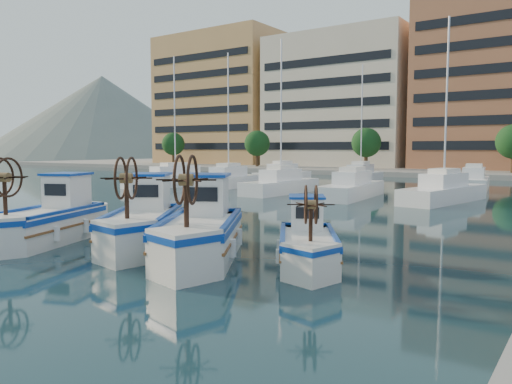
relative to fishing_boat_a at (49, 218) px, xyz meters
name	(u,v)px	position (x,y,z in m)	size (l,w,h in m)	color
ground	(139,253)	(4.16, 0.54, -0.86)	(300.00, 300.00, 0.00)	#1A3A44
hill_west	(104,158)	(-135.84, 110.54, -0.86)	(180.00, 180.00, 60.00)	slate
yacht_marina	(362,184)	(0.45, 28.00, -0.33)	(38.76, 23.26, 11.50)	white
fishing_boat_a	(49,218)	(0.00, 0.00, 0.00)	(3.63, 5.19, 3.13)	silver
fishing_boat_b	(144,222)	(3.47, 1.38, 0.01)	(4.44, 5.15, 3.16)	silver
fishing_boat_c	(201,229)	(6.32, 1.13, 0.03)	(4.37, 5.34, 3.25)	silver
fishing_boat_d	(308,241)	(9.47, 2.25, -0.18)	(3.33, 4.06, 2.47)	silver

